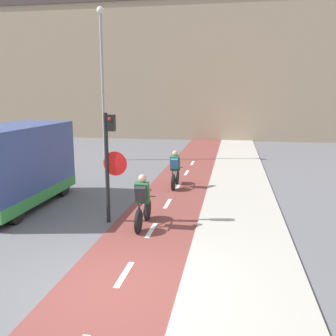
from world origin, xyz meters
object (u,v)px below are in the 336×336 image
Objects in this scene: traffic_light_pole at (110,156)px; van at (14,168)px; cyclist_far at (175,170)px; street_lamp_far at (102,71)px; cyclist_near at (143,202)px.

traffic_light_pole is 3.66m from van.
cyclist_far is at bearing 35.78° from van.
van is (-4.64, -3.34, 0.58)m from cyclist_far.
cyclist_far is (4.77, -5.51, -4.07)m from street_lamp_far.
van is at bearing 165.38° from cyclist_near.
traffic_light_pole is 1.88× the size of cyclist_far.
cyclist_near is 4.51m from cyclist_far.
van is (0.13, -8.85, -3.50)m from street_lamp_far.
cyclist_near is at bearing -92.35° from cyclist_far.
street_lamp_far is at bearing 110.31° from traffic_light_pole.
van is (-3.49, 0.92, -0.63)m from traffic_light_pole.
traffic_light_pole reaches higher than van.
traffic_light_pole is 0.38× the size of street_lamp_far.
street_lamp_far reaches higher than traffic_light_pole.
traffic_light_pole is 0.66× the size of van.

